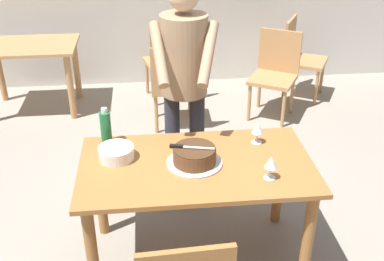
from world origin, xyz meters
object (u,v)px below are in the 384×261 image
object	(u,v)px
main_dining_table	(196,180)
cake_on_platter	(195,157)
background_chair_0	(299,55)
background_chair_3	(275,71)
wine_glass_near	(271,163)
background_table	(30,59)
background_chair_1	(173,83)
wine_glass_far	(258,129)
plate_stack	(116,153)
background_chair_2	(167,60)
cake_knife	(183,147)
person_cutting_cake	(184,76)
water_bottle	(106,127)

from	to	relation	value
main_dining_table	cake_on_platter	xyz separation A→B (m)	(-0.01, -0.00, 0.18)
background_chair_0	background_chair_3	distance (m)	0.62
wine_glass_near	background_chair_3	xyz separation A→B (m)	(0.66, 2.29, -0.36)
wine_glass_near	background_chair_0	bearing A→B (deg)	68.81
main_dining_table	background_table	distance (m)	2.91
background_table	background_chair_1	distance (m)	1.60
main_dining_table	wine_glass_far	size ratio (longest dim) A/B	9.89
plate_stack	wine_glass_near	size ratio (longest dim) A/B	1.53
plate_stack	background_chair_0	size ratio (longest dim) A/B	0.24
background_table	background_chair_2	world-z (taller)	background_chair_2
wine_glass_far	background_table	distance (m)	2.99
plate_stack	background_table	size ratio (longest dim) A/B	0.22
main_dining_table	background_chair_0	bearing A→B (deg)	60.06
main_dining_table	background_chair_3	distance (m)	2.35
background_table	background_chair_0	size ratio (longest dim) A/B	1.11
plate_stack	wine_glass_far	bearing A→B (deg)	6.59
wine_glass_far	background_chair_0	size ratio (longest dim) A/B	0.16
background_chair_0	background_chair_2	world-z (taller)	same
background_chair_1	background_chair_0	bearing A→B (deg)	24.18
cake_on_platter	background_chair_0	xyz separation A→B (m)	(1.49, 2.56, -0.31)
main_dining_table	wine_glass_near	xyz separation A→B (m)	(0.40, -0.20, 0.23)
cake_on_platter	cake_knife	world-z (taller)	cake_knife
cake_on_platter	wine_glass_near	distance (m)	0.46
background_chair_1	background_chair_3	size ratio (longest dim) A/B	1.00
person_cutting_cake	wine_glass_far	bearing A→B (deg)	-42.01
background_chair_1	plate_stack	bearing A→B (deg)	-104.75
wine_glass_far	water_bottle	size ratio (longest dim) A/B	0.58
cake_on_platter	plate_stack	distance (m)	0.48
main_dining_table	cake_knife	bearing A→B (deg)	171.40
person_cutting_cake	cake_knife	bearing A→B (deg)	-96.11
cake_on_platter	background_chair_1	size ratio (longest dim) A/B	0.38
water_bottle	background_chair_3	xyz separation A→B (m)	(1.62, 1.78, -0.37)
wine_glass_far	background_chair_0	distance (m)	2.60
plate_stack	wine_glass_far	world-z (taller)	wine_glass_far
plate_stack	background_table	world-z (taller)	plate_stack
wine_glass_far	background_chair_1	xyz separation A→B (m)	(-0.44, 1.68, -0.36)
background_table	wine_glass_far	bearing A→B (deg)	-49.93
plate_stack	main_dining_table	bearing A→B (deg)	-12.65
person_cutting_cake	background_chair_3	distance (m)	1.93
background_table	background_chair_1	bearing A→B (deg)	-22.11
background_table	person_cutting_cake	bearing A→B (deg)	-51.87
background_chair_1	cake_knife	bearing A→B (deg)	-92.05
cake_knife	person_cutting_cake	world-z (taller)	person_cutting_cake
wine_glass_far	background_chair_3	bearing A→B (deg)	71.08
plate_stack	wine_glass_far	xyz separation A→B (m)	(0.90, 0.10, 0.06)
main_dining_table	background_chair_1	world-z (taller)	background_chair_1
cake_on_platter	plate_stack	size ratio (longest dim) A/B	1.55
wine_glass_far	background_chair_3	size ratio (longest dim) A/B	0.16
background_chair_2	plate_stack	bearing A→B (deg)	-100.27
cake_on_platter	wine_glass_far	world-z (taller)	wine_glass_far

